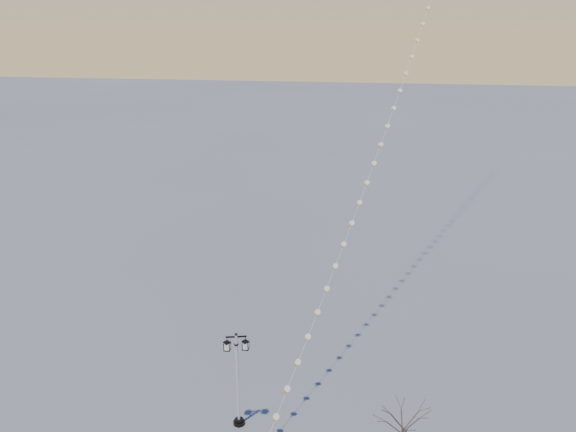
# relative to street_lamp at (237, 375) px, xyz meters

# --- Properties ---
(street_lamp) EXTENTS (1.42, 0.70, 5.66)m
(street_lamp) POSITION_rel_street_lamp_xyz_m (0.00, 0.00, 0.00)
(street_lamp) COLOR black
(street_lamp) RESTS_ON ground
(bare_tree) EXTENTS (2.13, 2.13, 3.53)m
(bare_tree) POSITION_rel_street_lamp_xyz_m (8.56, -1.49, -0.68)
(bare_tree) COLOR #483429
(bare_tree) RESTS_ON ground
(kite_train) EXTENTS (16.68, 48.49, 42.61)m
(kite_train) POSITION_rel_street_lamp_xyz_m (9.73, 22.19, 18.10)
(kite_train) COLOR black
(kite_train) RESTS_ON ground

